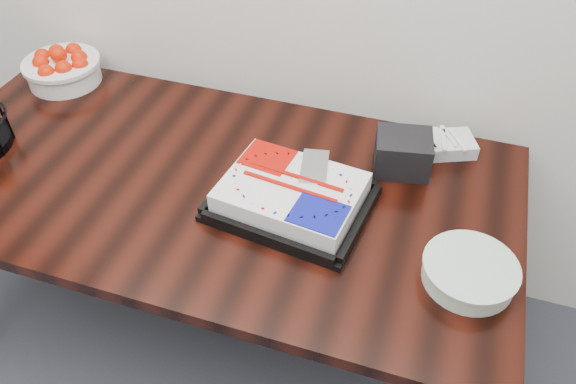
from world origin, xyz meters
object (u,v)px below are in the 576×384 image
(cake_tray, at_px, (292,196))
(tangerine_bowl, at_px, (61,63))
(table, at_px, (209,199))
(napkin_box, at_px, (403,153))
(plate_stack, at_px, (469,272))

(cake_tray, bearing_deg, tangerine_bowl, 159.67)
(table, xyz_separation_m, cake_tray, (0.27, -0.03, 0.13))
(napkin_box, bearing_deg, tangerine_bowl, 175.20)
(tangerine_bowl, relative_size, plate_stack, 1.17)
(tangerine_bowl, bearing_deg, cake_tray, -20.33)
(table, distance_m, plate_stack, 0.78)
(table, height_order, plate_stack, plate_stack)
(plate_stack, bearing_deg, tangerine_bowl, 162.08)
(cake_tray, height_order, napkin_box, napkin_box)
(tangerine_bowl, bearing_deg, table, -25.15)
(table, xyz_separation_m, napkin_box, (0.53, 0.23, 0.14))
(plate_stack, bearing_deg, table, 169.29)
(cake_tray, distance_m, plate_stack, 0.50)
(plate_stack, xyz_separation_m, napkin_box, (-0.23, 0.37, 0.03))
(cake_tray, relative_size, tangerine_bowl, 1.69)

